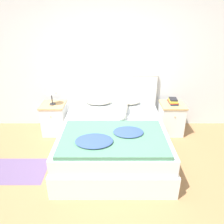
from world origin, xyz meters
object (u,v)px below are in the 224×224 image
at_px(nightstand_right, 170,118).
at_px(book_stack, 172,101).
at_px(pillow_right, 126,101).
at_px(bed, 112,139).
at_px(pillow_left, 97,101).
at_px(dog, 121,107).
at_px(nightstand_left, 54,118).
at_px(table_lamp, 50,90).

distance_m(nightstand_right, book_stack, 0.35).
bearing_deg(book_stack, pillow_right, 175.42).
distance_m(bed, pillow_right, 0.91).
relative_size(pillow_left, book_stack, 2.08).
relative_size(bed, nightstand_right, 3.37).
height_order(bed, nightstand_right, nightstand_right).
bearing_deg(nightstand_right, dog, -163.22).
bearing_deg(nightstand_right, nightstand_left, 180.00).
relative_size(dog, book_stack, 3.32).
xyz_separation_m(bed, pillow_left, (-0.27, 0.79, 0.35)).
bearing_deg(dog, table_lamp, 167.74).
height_order(pillow_left, book_stack, book_stack).
relative_size(pillow_right, book_stack, 2.08).
distance_m(bed, table_lamp, 1.45).
bearing_deg(bed, book_stack, 32.83).
xyz_separation_m(pillow_left, pillow_right, (0.55, 0.00, 0.00)).
relative_size(pillow_left, pillow_right, 1.00).
height_order(nightstand_right, book_stack, book_stack).
bearing_deg(pillow_left, table_lamp, -173.46).
bearing_deg(nightstand_left, table_lamp, -90.00).
relative_size(bed, book_stack, 8.24).
xyz_separation_m(pillow_right, book_stack, (0.85, -0.07, 0.01)).
distance_m(pillow_right, dog, 0.40).
bearing_deg(pillow_left, nightstand_left, -174.49).
bearing_deg(nightstand_left, bed, -32.29).
distance_m(nightstand_left, pillow_right, 1.44).
height_order(bed, dog, dog).
relative_size(book_stack, table_lamp, 0.66).
relative_size(nightstand_left, pillow_right, 1.18).
bearing_deg(nightstand_right, book_stack, 96.66).
xyz_separation_m(bed, book_stack, (1.12, 0.72, 0.37)).
bearing_deg(nightstand_right, bed, -147.71).
distance_m(nightstand_right, dog, 1.08).
xyz_separation_m(dog, table_lamp, (-1.28, 0.28, 0.22)).
xyz_separation_m(nightstand_left, dog, (1.28, -0.29, 0.36)).
bearing_deg(book_stack, nightstand_right, -83.34).
bearing_deg(dog, pillow_right, 72.18).
distance_m(pillow_right, book_stack, 0.85).
xyz_separation_m(pillow_right, table_lamp, (-1.40, -0.10, 0.24)).
relative_size(nightstand_left, dog, 0.74).
xyz_separation_m(bed, table_lamp, (-1.13, 0.70, 0.60)).
distance_m(nightstand_left, dog, 1.36).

